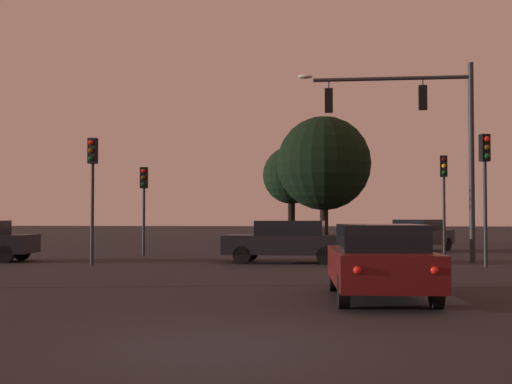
% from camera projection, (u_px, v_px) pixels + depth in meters
% --- Properties ---
extents(ground_plane, '(168.00, 168.00, 0.00)m').
position_uv_depth(ground_plane, '(292.00, 252.00, 33.51)').
color(ground_plane, black).
rests_on(ground_plane, ground).
extents(traffic_signal_mast_arm, '(6.42, 0.46, 7.30)m').
position_uv_depth(traffic_signal_mast_arm, '(422.00, 125.00, 26.01)').
color(traffic_signal_mast_arm, '#232326').
rests_on(traffic_signal_mast_arm, ground).
extents(traffic_light_corner_left, '(0.36, 0.39, 4.39)m').
position_uv_depth(traffic_light_corner_left, '(485.00, 173.00, 23.29)').
color(traffic_light_corner_left, '#232326').
rests_on(traffic_light_corner_left, ground).
extents(traffic_light_corner_right, '(0.33, 0.37, 4.26)m').
position_uv_depth(traffic_light_corner_right, '(444.00, 185.00, 30.00)').
color(traffic_light_corner_right, '#232326').
rests_on(traffic_light_corner_right, ground).
extents(traffic_light_median, '(0.30, 0.35, 3.77)m').
position_uv_depth(traffic_light_median, '(144.00, 192.00, 30.06)').
color(traffic_light_median, '#232326').
rests_on(traffic_light_median, ground).
extents(traffic_light_far_side, '(0.33, 0.37, 4.43)m').
position_uv_depth(traffic_light_far_side, '(92.00, 175.00, 24.80)').
color(traffic_light_far_side, '#232326').
rests_on(traffic_light_far_side, ground).
extents(car_nearside_lane, '(2.06, 4.68, 1.52)m').
position_uv_depth(car_nearside_lane, '(380.00, 260.00, 14.36)').
color(car_nearside_lane, '#4C0F0F').
rests_on(car_nearside_lane, ground).
extents(car_crossing_right, '(4.62, 2.12, 1.52)m').
position_uv_depth(car_crossing_right, '(287.00, 241.00, 25.49)').
color(car_crossing_right, black).
rests_on(car_crossing_right, ground).
extents(car_far_lane, '(3.72, 4.29, 1.52)m').
position_uv_depth(car_far_lane, '(419.00, 235.00, 33.92)').
color(car_far_lane, '#232328').
rests_on(car_far_lane, ground).
extents(tree_behind_sign, '(5.55, 5.55, 7.57)m').
position_uv_depth(tree_behind_sign, '(324.00, 163.00, 41.66)').
color(tree_behind_sign, black).
rests_on(tree_behind_sign, ground).
extents(tree_left_far, '(4.05, 4.05, 6.59)m').
position_uv_depth(tree_left_far, '(291.00, 176.00, 49.77)').
color(tree_left_far, black).
rests_on(tree_left_far, ground).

